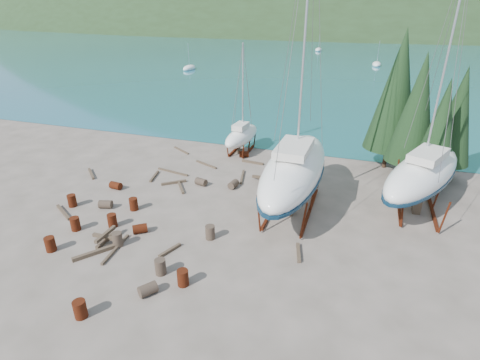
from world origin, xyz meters
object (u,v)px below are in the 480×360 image
(small_sailboat_shore, at_px, (242,135))
(large_sailboat_far, at_px, (423,173))
(large_sailboat_near, at_px, (294,169))
(worker, at_px, (280,203))

(small_sailboat_shore, bearing_deg, large_sailboat_far, -19.61)
(large_sailboat_near, xyz_separation_m, worker, (-0.64, -0.96, -2.23))
(large_sailboat_far, distance_m, worker, 9.78)
(small_sailboat_shore, relative_size, worker, 5.79)
(large_sailboat_near, height_order, worker, large_sailboat_near)
(large_sailboat_far, relative_size, worker, 9.66)
(large_sailboat_near, relative_size, large_sailboat_far, 1.15)
(large_sailboat_far, height_order, worker, large_sailboat_far)
(large_sailboat_far, height_order, small_sailboat_shore, large_sailboat_far)
(large_sailboat_far, relative_size, small_sailboat_shore, 1.67)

